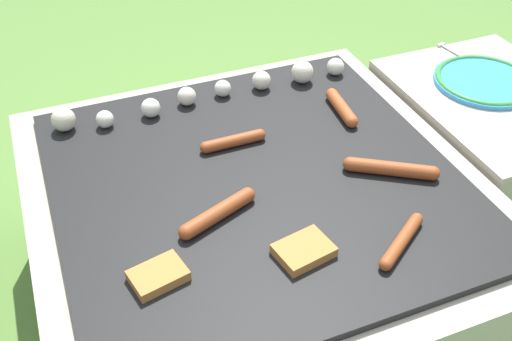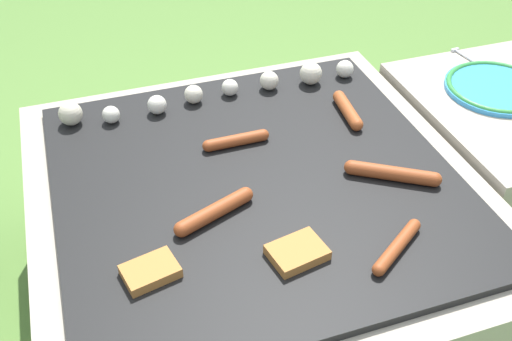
{
  "view_description": "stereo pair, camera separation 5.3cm",
  "coord_description": "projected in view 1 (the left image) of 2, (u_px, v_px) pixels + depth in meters",
  "views": [
    {
      "loc": [
        -0.36,
        -0.9,
        1.22
      ],
      "look_at": [
        0.0,
        0.0,
        0.43
      ],
      "focal_mm": 42.0,
      "sensor_mm": 36.0,
      "label": 1
    },
    {
      "loc": [
        -0.31,
        -0.92,
        1.22
      ],
      "look_at": [
        0.0,
        0.0,
        0.43
      ],
      "focal_mm": 42.0,
      "sensor_mm": 36.0,
      "label": 2
    }
  ],
  "objects": [
    {
      "name": "ground_plane",
      "position": [
        256.0,
        302.0,
        1.52
      ],
      "size": [
        14.0,
        14.0,
        0.0
      ],
      "primitive_type": "plane",
      "color": "#567F38"
    },
    {
      "name": "grill",
      "position": [
        256.0,
        246.0,
        1.39
      ],
      "size": [
        0.94,
        0.94,
        0.41
      ],
      "color": "#A89E8C",
      "rests_on": "ground_plane"
    },
    {
      "name": "sausage_back_center",
      "position": [
        341.0,
        107.0,
        1.44
      ],
      "size": [
        0.04,
        0.15,
        0.03
      ],
      "color": "#A34C23",
      "rests_on": "grill"
    },
    {
      "name": "fork_utensil",
      "position": [
        458.0,
        55.0,
        1.67
      ],
      "size": [
        0.04,
        0.17,
        0.01
      ],
      "color": "silver",
      "rests_on": "side_ledge"
    },
    {
      "name": "bread_slice_center",
      "position": [
        302.0,
        251.0,
        1.08
      ],
      "size": [
        0.11,
        0.09,
        0.02
      ],
      "color": "#B27033",
      "rests_on": "grill"
    },
    {
      "name": "sausage_front_left",
      "position": [
        233.0,
        141.0,
        1.34
      ],
      "size": [
        0.16,
        0.03,
        0.03
      ],
      "color": "#93421E",
      "rests_on": "grill"
    },
    {
      "name": "bread_slice_right",
      "position": [
        158.0,
        276.0,
        1.04
      ],
      "size": [
        0.11,
        0.09,
        0.02
      ],
      "color": "#B27033",
      "rests_on": "grill"
    },
    {
      "name": "sausage_mid_right",
      "position": [
        402.0,
        241.0,
        1.1
      ],
      "size": [
        0.14,
        0.1,
        0.02
      ],
      "color": "#93421E",
      "rests_on": "grill"
    },
    {
      "name": "sausage_back_right",
      "position": [
        218.0,
        213.0,
        1.15
      ],
      "size": [
        0.17,
        0.09,
        0.03
      ],
      "color": "#93421E",
      "rests_on": "grill"
    },
    {
      "name": "side_ledge",
      "position": [
        480.0,
        158.0,
        1.64
      ],
      "size": [
        0.43,
        0.55,
        0.41
      ],
      "color": "#A89E8C",
      "rests_on": "ground_plane"
    },
    {
      "name": "sausage_front_center",
      "position": [
        391.0,
        169.0,
        1.26
      ],
      "size": [
        0.18,
        0.12,
        0.03
      ],
      "color": "#93421E",
      "rests_on": "grill"
    },
    {
      "name": "plate_colorful",
      "position": [
        485.0,
        81.0,
        1.55
      ],
      "size": [
        0.26,
        0.26,
        0.02
      ],
      "color": "#338CCC",
      "rests_on": "side_ledge"
    },
    {
      "name": "mushroom_row",
      "position": [
        210.0,
        92.0,
        1.48
      ],
      "size": [
        0.75,
        0.07,
        0.06
      ],
      "color": "beige",
      "rests_on": "grill"
    }
  ]
}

